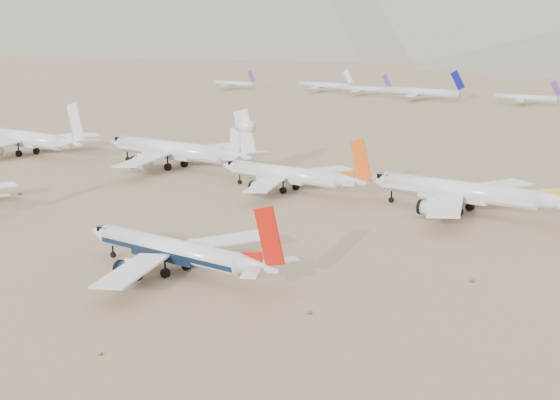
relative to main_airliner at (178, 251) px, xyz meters
name	(u,v)px	position (x,y,z in m)	size (l,w,h in m)	color
ground	(186,285)	(5.21, -3.67, -4.22)	(7000.00, 7000.00, 0.00)	#85694D
main_airliner	(178,251)	(0.00, 0.00, 0.00)	(43.47, 42.46, 15.34)	silver
row2_gold_tail	(468,193)	(22.16, 73.59, 0.86)	(51.00, 49.88, 18.16)	silver
row2_orange_tail	(291,175)	(-25.28, 68.79, 0.29)	(45.08, 44.10, 16.08)	silver
row2_white_trijet	(179,150)	(-72.70, 75.60, 1.67)	(57.36, 56.06, 20.33)	silver
row2_white_twin	(28,139)	(-132.13, 63.84, 1.31)	(54.91, 53.73, 19.62)	silver
desert_scrub	(11,315)	(-5.87, -30.16, -3.93)	(247.37, 121.67, 0.63)	brown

